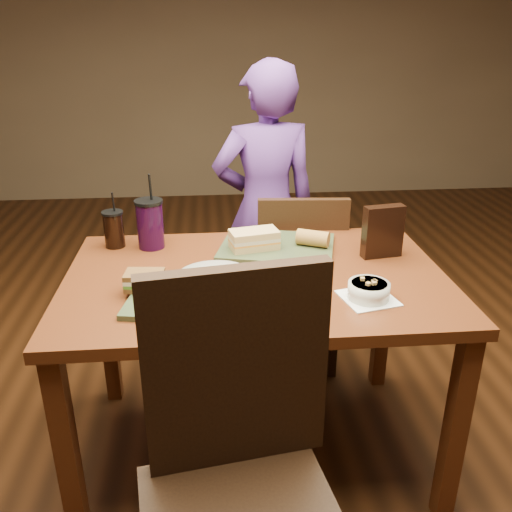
# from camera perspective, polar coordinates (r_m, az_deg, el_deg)

# --- Properties ---
(ground) EXTENTS (6.00, 6.00, 0.00)m
(ground) POSITION_cam_1_polar(r_m,az_deg,el_deg) (2.28, 0.00, -19.37)
(ground) COLOR #381C0B
(ground) RESTS_ON ground
(dining_table) EXTENTS (1.30, 0.85, 0.75)m
(dining_table) POSITION_cam_1_polar(r_m,az_deg,el_deg) (1.89, 0.00, -4.47)
(dining_table) COLOR #572811
(dining_table) RESTS_ON ground
(chair_near) EXTENTS (0.52, 0.52, 1.04)m
(chair_near) POSITION_cam_1_polar(r_m,az_deg,el_deg) (1.37, -1.65, -21.16)
(chair_near) COLOR black
(chair_near) RESTS_ON ground
(chair_far) EXTENTS (0.41, 0.41, 0.88)m
(chair_far) POSITION_cam_1_polar(r_m,az_deg,el_deg) (2.47, 4.41, -2.09)
(chair_far) COLOR black
(chair_far) RESTS_ON ground
(diner) EXTENTS (0.56, 0.40, 1.41)m
(diner) POSITION_cam_1_polar(r_m,az_deg,el_deg) (2.66, 1.00, 4.84)
(diner) COLOR #562D7C
(diner) RESTS_ON ground
(tray_near) EXTENTS (0.47, 0.39, 0.02)m
(tray_near) POSITION_cam_1_polar(r_m,az_deg,el_deg) (1.70, -6.03, -4.23)
(tray_near) COLOR #354026
(tray_near) RESTS_ON dining_table
(tray_far) EXTENTS (0.49, 0.41, 0.02)m
(tray_far) POSITION_cam_1_polar(r_m,az_deg,el_deg) (2.06, 2.24, 0.95)
(tray_far) COLOR #354026
(tray_far) RESTS_ON dining_table
(salad_bowl) EXTENTS (0.24, 0.24, 0.08)m
(salad_bowl) POSITION_cam_1_polar(r_m,az_deg,el_deg) (1.66, -4.31, -2.98)
(salad_bowl) COLOR silver
(salad_bowl) RESTS_ON tray_near
(soup_bowl) EXTENTS (0.19, 0.19, 0.06)m
(soup_bowl) POSITION_cam_1_polar(r_m,az_deg,el_deg) (1.72, 11.78, -3.55)
(soup_bowl) COLOR white
(soup_bowl) RESTS_ON dining_table
(sandwich_near) EXTENTS (0.13, 0.09, 0.06)m
(sandwich_near) POSITION_cam_1_polar(r_m,az_deg,el_deg) (1.74, -11.63, -2.54)
(sandwich_near) COLOR #593819
(sandwich_near) RESTS_ON tray_near
(sandwich_far) EXTENTS (0.19, 0.13, 0.07)m
(sandwich_far) POSITION_cam_1_polar(r_m,az_deg,el_deg) (2.02, -0.20, 1.77)
(sandwich_far) COLOR tan
(sandwich_far) RESTS_ON tray_far
(baguette_near) EXTENTS (0.13, 0.08, 0.06)m
(baguette_near) POSITION_cam_1_polar(r_m,az_deg,el_deg) (1.60, -1.31, -4.30)
(baguette_near) COLOR #AD7533
(baguette_near) RESTS_ON tray_near
(baguette_far) EXTENTS (0.14, 0.11, 0.06)m
(baguette_far) POSITION_cam_1_polar(r_m,az_deg,el_deg) (2.05, 6.01, 1.88)
(baguette_far) COLOR #AD7533
(baguette_far) RESTS_ON tray_far
(cup_cola) EXTENTS (0.08, 0.08, 0.22)m
(cup_cola) POSITION_cam_1_polar(r_m,az_deg,el_deg) (2.14, -14.73, 2.78)
(cup_cola) COLOR black
(cup_cola) RESTS_ON dining_table
(cup_berry) EXTENTS (0.11, 0.11, 0.29)m
(cup_berry) POSITION_cam_1_polar(r_m,az_deg,el_deg) (2.09, -11.08, 3.36)
(cup_berry) COLOR black
(cup_berry) RESTS_ON dining_table
(chip_bag) EXTENTS (0.15, 0.07, 0.19)m
(chip_bag) POSITION_cam_1_polar(r_m,az_deg,el_deg) (2.02, 13.20, 2.52)
(chip_bag) COLOR black
(chip_bag) RESTS_ON dining_table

